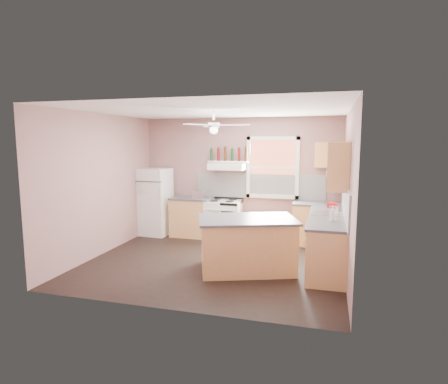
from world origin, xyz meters
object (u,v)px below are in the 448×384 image
(stove, at_px, (224,219))
(refrigerator, at_px, (155,202))
(cart, at_px, (259,228))
(toaster, at_px, (199,194))
(island, at_px, (247,245))

(stove, bearing_deg, refrigerator, -178.36)
(cart, bearing_deg, toaster, -163.83)
(refrigerator, bearing_deg, stove, 6.65)
(refrigerator, bearing_deg, cart, 6.80)
(refrigerator, xyz_separation_m, toaster, (1.09, -0.02, 0.22))
(toaster, relative_size, stove, 0.33)
(stove, relative_size, island, 0.57)
(refrigerator, distance_m, stove, 1.68)
(stove, distance_m, cart, 0.81)
(island, bearing_deg, stove, 96.13)
(stove, height_order, cart, stove)
(refrigerator, xyz_separation_m, stove, (1.64, 0.09, -0.34))
(island, bearing_deg, refrigerator, 124.46)
(refrigerator, relative_size, toaster, 5.53)
(toaster, bearing_deg, refrigerator, -171.67)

